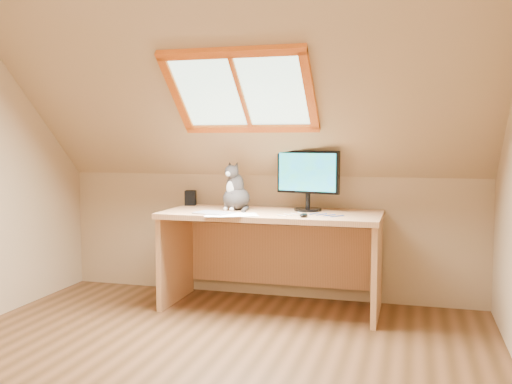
% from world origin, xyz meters
% --- Properties ---
extents(ground, '(3.50, 3.50, 0.00)m').
position_xyz_m(ground, '(0.00, 0.00, 0.00)').
color(ground, brown).
rests_on(ground, ground).
extents(room_shell, '(3.52, 3.52, 2.41)m').
position_xyz_m(room_shell, '(0.00, -0.09, 1.43)').
color(room_shell, tan).
rests_on(room_shell, ground).
extents(desk, '(1.64, 0.72, 0.75)m').
position_xyz_m(desk, '(0.13, 1.45, 0.52)').
color(desk, tan).
rests_on(desk, ground).
extents(monitor, '(0.50, 0.21, 0.46)m').
position_xyz_m(monitor, '(0.39, 1.51, 1.01)').
color(monitor, black).
rests_on(monitor, desk).
extents(cat, '(0.28, 0.31, 0.38)m').
position_xyz_m(cat, '(-0.17, 1.43, 0.88)').
color(cat, '#433D3B').
rests_on(cat, desk).
extents(desk_speaker, '(0.10, 0.10, 0.12)m').
position_xyz_m(desk_speaker, '(-0.62, 1.63, 0.81)').
color(desk_speaker, black).
rests_on(desk_speaker, desk).
extents(graphics_tablet, '(0.30, 0.25, 0.01)m').
position_xyz_m(graphics_tablet, '(-0.25, 1.15, 0.75)').
color(graphics_tablet, '#B2B2B7').
rests_on(graphics_tablet, desk).
extents(mouse, '(0.07, 0.10, 0.03)m').
position_xyz_m(mouse, '(0.43, 1.14, 0.76)').
color(mouse, black).
rests_on(mouse, desk).
extents(papers, '(0.35, 0.30, 0.01)m').
position_xyz_m(papers, '(-0.06, 1.12, 0.75)').
color(papers, white).
rests_on(papers, desk).
extents(cables, '(0.51, 0.26, 0.01)m').
position_xyz_m(cables, '(0.47, 1.26, 0.75)').
color(cables, silver).
rests_on(cables, desk).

